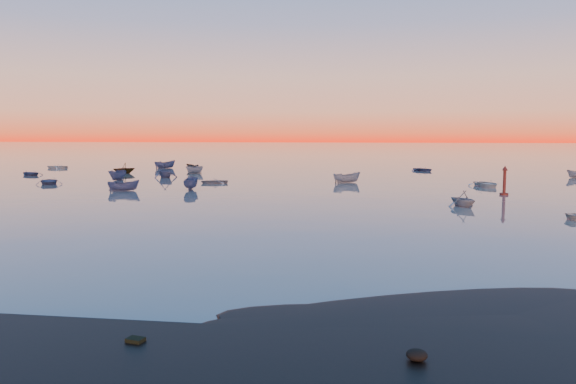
# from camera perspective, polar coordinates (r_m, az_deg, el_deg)

# --- Properties ---
(ground) EXTENTS (600.00, 600.00, 0.00)m
(ground) POSITION_cam_1_polar(r_m,az_deg,el_deg) (121.93, 3.40, 2.82)
(ground) COLOR slate
(ground) RESTS_ON ground
(mud_lobes) EXTENTS (140.00, 6.00, 0.07)m
(mud_lobes) POSITION_cam_1_polar(r_m,az_deg,el_deg) (23.68, -17.97, -10.60)
(mud_lobes) COLOR black
(mud_lobes) RESTS_ON ground
(moored_fleet) EXTENTS (124.00, 58.00, 1.20)m
(moored_fleet) POSITION_cam_1_polar(r_m,az_deg,el_deg) (75.31, 0.39, 0.90)
(moored_fleet) COLOR silver
(moored_fleet) RESTS_ON ground
(boat_near_center) EXTENTS (2.87, 3.91, 1.25)m
(boat_near_center) POSITION_cam_1_polar(r_m,az_deg,el_deg) (67.95, -16.35, 0.11)
(boat_near_center) COLOR #364167
(boat_near_center) RESTS_ON ground
(boat_near_right) EXTENTS (3.52, 3.03, 1.14)m
(boat_near_right) POSITION_cam_1_polar(r_m,az_deg,el_deg) (53.74, 17.32, -1.41)
(boat_near_right) COLOR slate
(boat_near_right) RESTS_ON ground
(channel_marker) EXTENTS (0.93, 0.93, 3.29)m
(channel_marker) POSITION_cam_1_polar(r_m,az_deg,el_deg) (65.18, 21.13, 0.86)
(channel_marker) COLOR #49140F
(channel_marker) RESTS_ON ground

